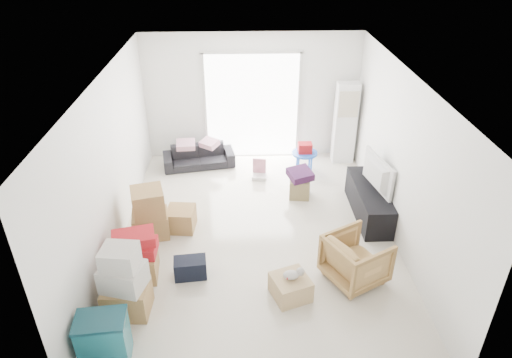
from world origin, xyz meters
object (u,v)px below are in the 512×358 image
Objects in this scene: tv_console at (369,201)px; wood_crate at (290,287)px; storage_bins at (104,339)px; ottoman at (299,188)px; sofa at (199,154)px; ac_tower at (345,123)px; kids_table at (305,152)px; armchair at (356,257)px; television at (371,185)px.

wood_crate is (-1.59, -1.99, -0.11)m from tv_console.
storage_bins is 1.78× the size of ottoman.
tv_console is at bearing 51.34° from wood_crate.
storage_bins is at bearing -127.23° from ottoman.
ac_tower is at bearing -7.54° from sofa.
kids_table is at bearing 77.68° from ottoman.
ac_tower reaches higher than armchair.
storage_bins is 4.54m from ottoman.
kids_table is (-0.94, 1.62, 0.20)m from tv_console.
wood_crate is (-0.65, -3.60, -0.31)m from kids_table.
storage_bins is (-0.75, -4.92, 0.04)m from sofa.
armchair reaches higher than ottoman.
armchair reaches higher than storage_bins.
wood_crate is (-0.44, -2.64, -0.03)m from ottoman.
sofa is at bearing 111.59° from wood_crate.
wood_crate is at bearing 79.96° from armchair.
wood_crate is at bearing -78.71° from sofa.
television is at bearing -48.91° from armchair.
wood_crate is (-1.59, -1.99, -0.45)m from television.
television is 1.39m from ottoman.
armchair is 2.13× the size of ottoman.
sofa reaches higher than tv_console.
armchair is 1.22× the size of kids_table.
ac_tower is 1.95m from ottoman.
wood_crate is at bearing 22.81° from storage_bins.
television is at bearing 0.00° from tv_console.
storage_bins reaches higher than kids_table.
storage_bins is 1.38× the size of wood_crate.
television is 0.68× the size of sofa.
kids_table is at bearing -151.13° from ac_tower.
kids_table is 1.35× the size of wood_crate.
ottoman is at bearing 150.47° from tv_console.
armchair is 3.30m from kids_table.
tv_console is 1.78m from armchair.
television reaches higher than kids_table.
ac_tower is 2.68× the size of kids_table.
sofa is at bearing 81.37° from storage_bins.
armchair reaches higher than sofa.
storage_bins is at bearing 83.02° from armchair.
ottoman is at bearing 52.77° from storage_bins.
kids_table is at bearing -19.13° from sofa.
ac_tower is 1.08× the size of tv_console.
ottoman is (-1.15, 0.65, -0.42)m from television.
armchair is at bearing -98.56° from ac_tower.
sofa is 2.24m from kids_table.
television is 1.54× the size of kids_table.
tv_console is 1.09× the size of sofa.
armchair is 3.53m from storage_bins.
sofa is at bearing 46.94° from television.
tv_console is at bearing -48.91° from armchair.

